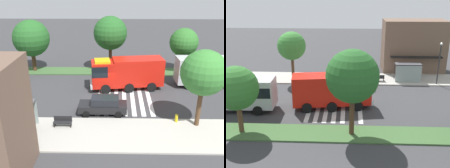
# 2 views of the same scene
# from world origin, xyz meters

# --- Properties ---
(ground_plane) EXTENTS (120.00, 120.00, 0.00)m
(ground_plane) POSITION_xyz_m (0.00, 0.00, 0.00)
(ground_plane) COLOR #38383A
(sidewalk) EXTENTS (60.00, 5.06, 0.14)m
(sidewalk) POSITION_xyz_m (0.00, 8.41, 0.07)
(sidewalk) COLOR #ADA89E
(sidewalk) RESTS_ON ground_plane
(median_strip) EXTENTS (60.00, 3.00, 0.14)m
(median_strip) POSITION_xyz_m (0.00, -7.38, 0.07)
(median_strip) COLOR #3D6033
(median_strip) RESTS_ON ground_plane
(crosswalk) EXTENTS (5.85, 10.58, 0.01)m
(crosswalk) POSITION_xyz_m (-2.33, 0.00, 0.01)
(crosswalk) COLOR silver
(crosswalk) RESTS_ON ground_plane
(fire_truck) EXTENTS (8.77, 3.60, 3.69)m
(fire_truck) POSITION_xyz_m (-2.45, -1.44, 2.09)
(fire_truck) COLOR red
(fire_truck) RESTS_ON ground_plane
(parked_car_west) EXTENTS (4.64, 2.02, 1.73)m
(parked_car_west) POSITION_xyz_m (-0.22, 4.68, 0.88)
(parked_car_west) COLOR black
(parked_car_west) RESTS_ON ground_plane
(transit_bus) EXTENTS (10.22, 3.06, 3.53)m
(transit_bus) POSITION_xyz_m (-13.73, -2.65, 2.09)
(transit_bus) COLOR #B2B2B7
(transit_bus) RESTS_ON ground_plane
(bus_stop_shelter) EXTENTS (3.50, 1.40, 2.46)m
(bus_stop_shelter) POSITION_xyz_m (7.21, 7.32, 1.89)
(bus_stop_shelter) COLOR #4C4C51
(bus_stop_shelter) RESTS_ON sidewalk
(bench_near_shelter) EXTENTS (1.60, 0.50, 0.90)m
(bench_near_shelter) POSITION_xyz_m (3.21, 7.33, 0.59)
(bench_near_shelter) COLOR black
(bench_near_shelter) RESTS_ON sidewalk
(sidewalk_tree_far_west) EXTENTS (3.81, 3.81, 6.82)m
(sidewalk_tree_far_west) POSITION_xyz_m (-8.61, 6.88, 5.03)
(sidewalk_tree_far_west) COLOR #513823
(sidewalk_tree_far_west) RESTS_ON sidewalk
(median_tree_far_west) EXTENTS (3.84, 3.84, 6.06)m
(median_tree_far_west) POSITION_xyz_m (-10.49, -7.38, 4.25)
(median_tree_far_west) COLOR #513823
(median_tree_far_west) RESTS_ON median_strip
(median_tree_west) EXTENTS (4.51, 4.51, 7.61)m
(median_tree_west) POSITION_xyz_m (-0.55, -7.38, 5.46)
(median_tree_west) COLOR #47301E
(median_tree_west) RESTS_ON median_strip
(median_tree_center) EXTENTS (4.97, 4.97, 7.09)m
(median_tree_center) POSITION_xyz_m (10.21, -7.38, 4.72)
(median_tree_center) COLOR #47301E
(median_tree_center) RESTS_ON median_strip
(fire_hydrant) EXTENTS (0.28, 0.28, 0.70)m
(fire_hydrant) POSITION_xyz_m (-6.92, 6.38, 0.49)
(fire_hydrant) COLOR gold
(fire_hydrant) RESTS_ON sidewalk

